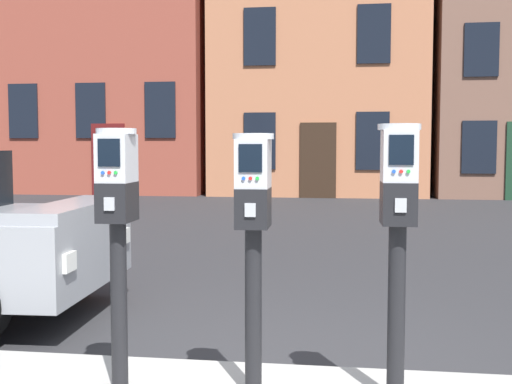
{
  "coord_description": "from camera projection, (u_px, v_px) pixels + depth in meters",
  "views": [
    {
      "loc": [
        0.43,
        -3.59,
        1.47
      ],
      "look_at": [
        -0.05,
        -0.18,
        1.22
      ],
      "focal_mm": 44.91,
      "sensor_mm": 36.0,
      "label": 1
    }
  ],
  "objects": [
    {
      "name": "townhouse_orange_brick",
      "position": [
        321.0,
        10.0,
        20.38
      ],
      "size": [
        6.25,
        6.05,
        11.58
      ],
      "color": "#B7704C",
      "rests_on": "ground_plane"
    },
    {
      "name": "parking_meter_near_kerb",
      "position": [
        117.0,
        210.0,
        3.46
      ],
      "size": [
        0.22,
        0.25,
        1.42
      ],
      "rotation": [
        0.0,
        0.0,
        -1.55
      ],
      "color": "black",
      "rests_on": "sidewalk_slab"
    },
    {
      "name": "parking_meter_end_of_row",
      "position": [
        398.0,
        212.0,
        3.25
      ],
      "size": [
        0.22,
        0.25,
        1.44
      ],
      "rotation": [
        0.0,
        0.0,
        -1.55
      ],
      "color": "black",
      "rests_on": "sidewalk_slab"
    },
    {
      "name": "parking_meter_twin_adjacent",
      "position": [
        253.0,
        216.0,
        3.36
      ],
      "size": [
        0.22,
        0.25,
        1.39
      ],
      "rotation": [
        0.0,
        0.0,
        -1.55
      ],
      "color": "black",
      "rests_on": "sidewalk_slab"
    }
  ]
}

